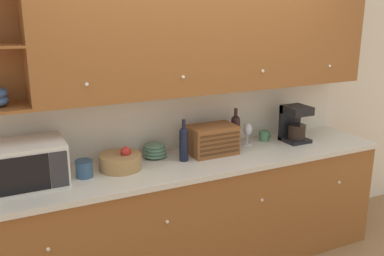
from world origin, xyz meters
TOP-DOWN VIEW (x-y plane):
  - ground_plane at (0.00, 0.00)m, footprint 24.00×24.00m
  - wall_back at (0.00, 0.03)m, footprint 5.60×0.06m
  - counter_unit at (0.00, -0.32)m, footprint 3.22×0.67m
  - backsplash_panel at (0.00, -0.01)m, footprint 3.20×0.01m
  - upper_cabinets at (0.17, -0.18)m, footprint 3.20×0.37m
  - microwave at (-1.25, -0.29)m, footprint 0.49×0.39m
  - storage_canister at (-0.88, -0.30)m, footprint 0.12×0.12m
  - fruit_basket at (-0.60, -0.26)m, footprint 0.31×0.31m
  - bowl_stack_on_counter at (-0.28, -0.13)m, footprint 0.19×0.19m
  - second_wine_bottle at (-0.11, -0.30)m, footprint 0.07×0.07m
  - bread_box at (0.17, -0.25)m, footprint 0.38×0.25m
  - wine_bottle at (0.45, -0.15)m, footprint 0.08×0.08m
  - wine_glass at (0.56, -0.17)m, footprint 0.07×0.07m
  - mug at (0.76, -0.14)m, footprint 0.10×0.09m
  - coffee_maker at (0.99, -0.27)m, footprint 0.21×0.22m

SIDE VIEW (x-z plane):
  - ground_plane at x=0.00m, z-range 0.00..0.00m
  - counter_unit at x=0.00m, z-range 0.00..0.96m
  - mug at x=0.76m, z-range 0.96..1.04m
  - bowl_stack_on_counter at x=-0.28m, z-range 0.95..1.07m
  - fruit_basket at x=-0.60m, z-range 0.93..1.10m
  - storage_canister at x=-0.88m, z-range 0.96..1.08m
  - bread_box at x=0.17m, z-range 0.95..1.19m
  - wine_glass at x=0.56m, z-range 0.99..1.18m
  - second_wine_bottle at x=-0.11m, z-range 0.94..1.27m
  - wine_bottle at x=0.45m, z-range 0.94..1.27m
  - microwave at x=-1.25m, z-range 0.95..1.25m
  - coffee_maker at x=0.99m, z-range 0.95..1.28m
  - backsplash_panel at x=0.00m, z-range 0.95..1.47m
  - wall_back at x=0.00m, z-range 0.00..2.60m
  - upper_cabinets at x=0.17m, z-range 1.46..2.31m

